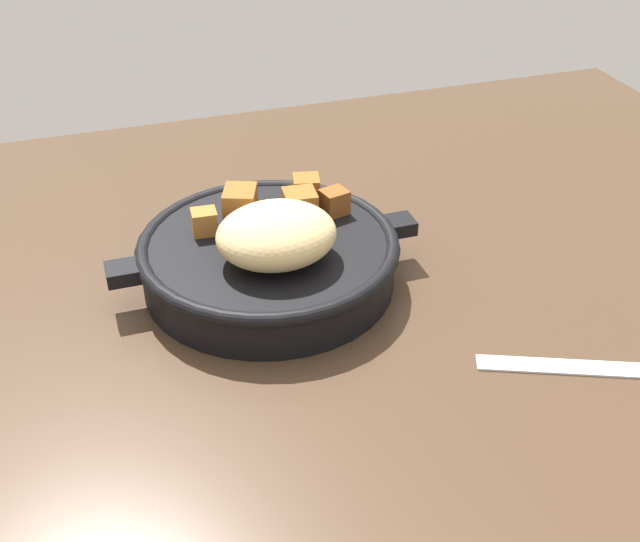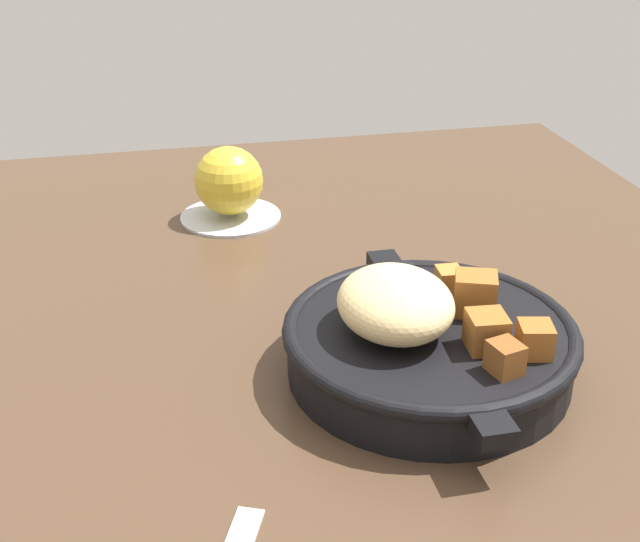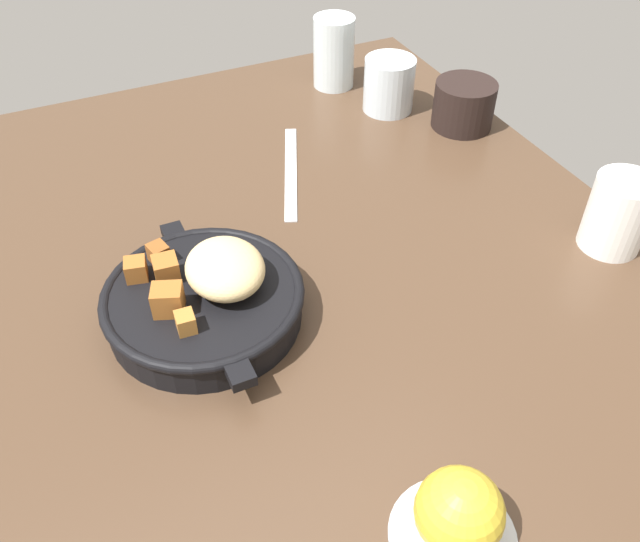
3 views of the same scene
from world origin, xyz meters
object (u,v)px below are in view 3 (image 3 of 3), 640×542
(water_glass_short, at_px, (389,85))
(coffee_mug_dark, at_px, (464,105))
(butter_knife, at_px, (291,171))
(water_glass_tall, at_px, (334,52))
(red_apple, at_px, (459,512))
(cast_iron_skillet, at_px, (206,298))
(white_creamer_pitcher, at_px, (618,214))

(water_glass_short, bearing_deg, coffee_mug_dark, 39.72)
(butter_knife, xyz_separation_m, coffee_mug_dark, (-0.01, 0.28, 0.03))
(water_glass_tall, distance_m, coffee_mug_dark, 0.23)
(butter_knife, bearing_deg, water_glass_short, 138.66)
(red_apple, bearing_deg, coffee_mug_dark, 145.74)
(cast_iron_skillet, distance_m, water_glass_tall, 0.56)
(cast_iron_skillet, bearing_deg, red_apple, 17.92)
(butter_knife, relative_size, white_creamer_pitcher, 2.45)
(coffee_mug_dark, relative_size, white_creamer_pitcher, 0.99)
(red_apple, bearing_deg, white_creamer_pitcher, 121.87)
(cast_iron_skillet, xyz_separation_m, coffee_mug_dark, (-0.23, 0.47, 0.01))
(coffee_mug_dark, relative_size, water_glass_short, 1.11)
(butter_knife, height_order, coffee_mug_dark, coffee_mug_dark)
(cast_iron_skillet, height_order, water_glass_tall, water_glass_tall)
(butter_knife, xyz_separation_m, water_glass_tall, (-0.21, 0.17, 0.05))
(red_apple, height_order, white_creamer_pitcher, white_creamer_pitcher)
(cast_iron_skillet, relative_size, white_creamer_pitcher, 2.77)
(cast_iron_skillet, height_order, red_apple, cast_iron_skillet)
(cast_iron_skillet, relative_size, red_apple, 3.65)
(cast_iron_skillet, distance_m, butter_knife, 0.29)
(water_glass_short, bearing_deg, butter_knife, -64.26)
(water_glass_short, bearing_deg, white_creamer_pitcher, 11.12)
(cast_iron_skillet, xyz_separation_m, water_glass_short, (-0.32, 0.40, 0.01))
(cast_iron_skillet, relative_size, water_glass_short, 3.13)
(white_creamer_pitcher, bearing_deg, butter_knife, -136.60)
(butter_knife, distance_m, water_glass_tall, 0.27)
(red_apple, bearing_deg, butter_knife, 170.90)
(white_creamer_pitcher, bearing_deg, water_glass_short, -168.88)
(water_glass_tall, relative_size, water_glass_short, 1.38)
(red_apple, xyz_separation_m, water_glass_short, (-0.64, 0.29, -0.00))
(water_glass_short, distance_m, white_creamer_pitcher, 0.41)
(red_apple, xyz_separation_m, water_glass_tall, (-0.74, 0.25, 0.02))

